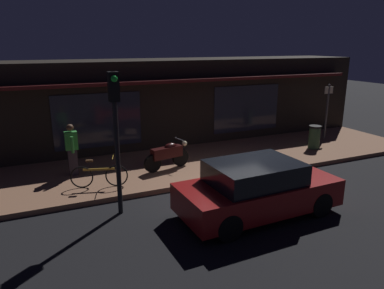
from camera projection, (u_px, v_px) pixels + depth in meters
ground_plane at (243, 194)px, 10.49m from camera, size 60.00×60.00×0.00m
sidewalk_slab at (200, 162)px, 13.11m from camera, size 18.00×4.00×0.15m
storefront_building at (167, 102)px, 15.62m from camera, size 18.00×3.30×3.60m
motorcycle at (168, 155)px, 12.03m from camera, size 1.69×0.63×0.97m
bicycle_parked at (99, 176)px, 10.52m from camera, size 1.61×0.57×0.91m
person_photographer at (72, 149)px, 11.36m from camera, size 0.38×0.61×1.67m
sign_post at (327, 108)px, 15.70m from camera, size 0.44×0.09×2.40m
trash_bin at (314, 137)px, 14.43m from camera, size 0.48×0.48×0.93m
traffic_light_pole at (115, 119)px, 8.65m from camera, size 0.24×0.33×3.60m
parked_car_near at (257, 189)px, 9.05m from camera, size 4.16×1.90×1.42m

